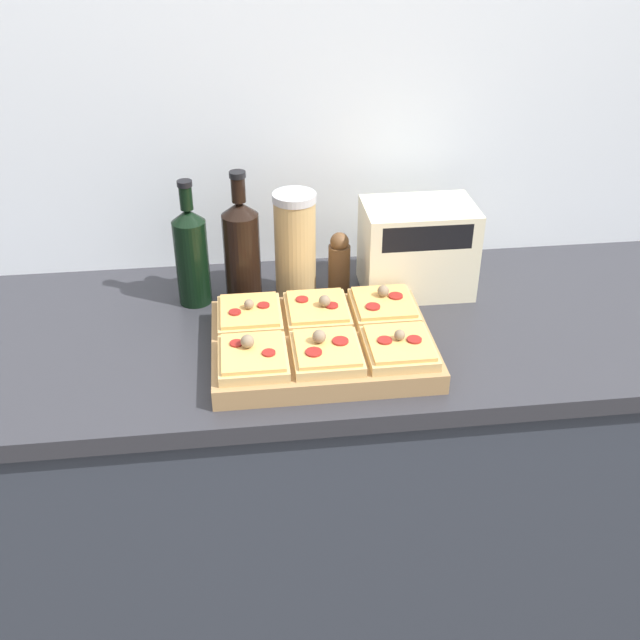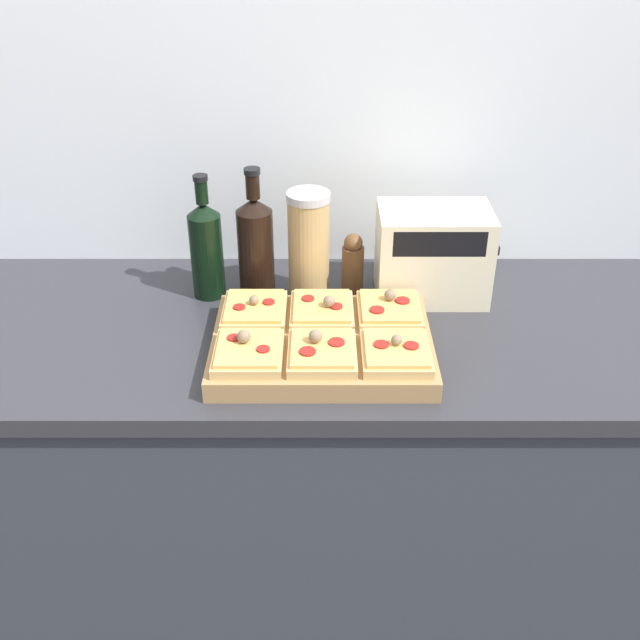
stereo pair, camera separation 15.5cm
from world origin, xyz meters
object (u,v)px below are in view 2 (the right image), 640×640
(olive_oil_bottle, at_px, (204,248))
(pepper_mill, at_px, (351,265))
(cutting_board, at_px, (320,345))
(wine_bottle, at_px, (253,245))
(toaster_oven, at_px, (431,254))
(grain_jar_tall, at_px, (307,245))

(olive_oil_bottle, height_order, pepper_mill, olive_oil_bottle)
(cutting_board, xyz_separation_m, wine_bottle, (-0.15, 0.25, 0.11))
(olive_oil_bottle, bearing_deg, wine_bottle, 0.00)
(pepper_mill, xyz_separation_m, toaster_oven, (0.18, -0.00, 0.03))
(grain_jar_tall, distance_m, pepper_mill, 0.12)
(cutting_board, relative_size, pepper_mill, 2.91)
(cutting_board, relative_size, toaster_oven, 1.62)
(wine_bottle, xyz_separation_m, toaster_oven, (0.41, -0.00, -0.02))
(cutting_board, distance_m, olive_oil_bottle, 0.38)
(cutting_board, bearing_deg, wine_bottle, 120.93)
(grain_jar_tall, relative_size, pepper_mill, 1.65)
(grain_jar_tall, bearing_deg, wine_bottle, -180.00)
(cutting_board, xyz_separation_m, toaster_oven, (0.26, 0.25, 0.09))
(olive_oil_bottle, bearing_deg, pepper_mill, 0.00)
(pepper_mill, bearing_deg, wine_bottle, 180.00)
(olive_oil_bottle, height_order, grain_jar_tall, olive_oil_bottle)
(grain_jar_tall, height_order, pepper_mill, grain_jar_tall)
(pepper_mill, bearing_deg, olive_oil_bottle, -180.00)
(wine_bottle, distance_m, toaster_oven, 0.41)
(grain_jar_tall, relative_size, toaster_oven, 0.92)
(wine_bottle, height_order, grain_jar_tall, wine_bottle)
(grain_jar_tall, bearing_deg, pepper_mill, -0.00)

